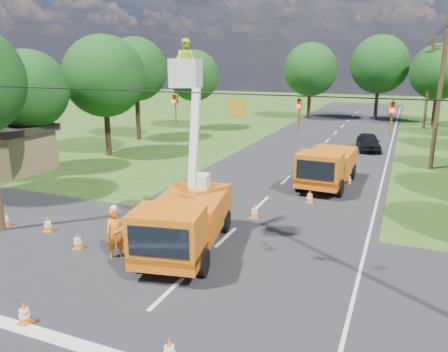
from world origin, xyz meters
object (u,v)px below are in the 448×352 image
at_px(pole_right_far, 429,81).
at_px(tree_left_f, 194,76).
at_px(traffic_cone_3, 310,196).
at_px(tree_left_d, 104,76).
at_px(traffic_cone_4, 78,241).
at_px(tree_left_e, 136,69).
at_px(pole_right_mid, 439,94).
at_px(distant_car, 368,142).
at_px(traffic_cone_6, 5,219).
at_px(traffic_cone_7, 349,178).
at_px(traffic_cone_2, 254,211).
at_px(tree_left_c, 28,90).
at_px(ground_worker, 115,234).
at_px(bucket_truck, 185,211).
at_px(tree_far_b, 380,64).
at_px(shed, 6,148).
at_px(tree_far_c, 439,72).
at_px(traffic_cone_5, 48,224).
at_px(tree_far_a, 311,69).
at_px(second_truck, 327,166).
at_px(traffic_cone_1, 169,351).

distance_m(pole_right_far, tree_left_f, 25.36).
height_order(traffic_cone_3, tree_left_d, tree_left_d).
distance_m(traffic_cone_4, tree_left_e, 25.95).
distance_m(pole_right_mid, tree_left_f, 25.36).
relative_size(distant_car, traffic_cone_6, 5.95).
bearing_deg(tree_left_e, traffic_cone_7, -22.17).
xyz_separation_m(traffic_cone_2, tree_left_f, (-15.14, 24.22, 5.33)).
relative_size(traffic_cone_6, tree_left_c, 0.09).
bearing_deg(ground_worker, bucket_truck, -3.76).
height_order(ground_worker, tree_far_b, tree_far_b).
bearing_deg(shed, tree_left_f, 81.72).
distance_m(bucket_truck, traffic_cone_7, 13.34).
relative_size(traffic_cone_2, tree_left_e, 0.08).
distance_m(ground_worker, pole_right_far, 42.18).
bearing_deg(tree_left_e, distant_car, 7.64).
xyz_separation_m(traffic_cone_3, tree_far_c, (7.22, 32.89, 5.70)).
relative_size(shed, tree_far_c, 0.60).
distance_m(distant_car, traffic_cone_5, 26.68).
bearing_deg(tree_left_f, tree_left_c, -94.63).
height_order(traffic_cone_4, pole_right_far, pole_right_far).
xyz_separation_m(traffic_cone_4, tree_left_f, (-9.77, 30.30, 5.33)).
xyz_separation_m(ground_worker, traffic_cone_7, (6.85, 13.98, -0.63)).
bearing_deg(pole_right_far, tree_far_a, 167.47).
distance_m(tree_left_d, tree_left_f, 15.01).
bearing_deg(pole_right_mid, tree_left_d, -167.99).
relative_size(ground_worker, tree_far_c, 0.22).
xyz_separation_m(distant_car, traffic_cone_7, (-0.18, -11.14, -0.36)).
bearing_deg(pole_right_mid, tree_far_c, 87.40).
height_order(bucket_truck, second_truck, bucket_truck).
height_order(traffic_cone_2, traffic_cone_5, same).
height_order(tree_left_d, tree_left_e, tree_left_e).
relative_size(traffic_cone_6, tree_left_f, 0.08).
xyz_separation_m(tree_left_e, tree_far_a, (11.80, 21.00, -0.30)).
height_order(traffic_cone_1, shed, shed).
xyz_separation_m(traffic_cone_5, traffic_cone_6, (-2.31, -0.20, 0.00)).
height_order(traffic_cone_1, tree_left_f, tree_left_f).
relative_size(traffic_cone_1, tree_left_c, 0.09).
bearing_deg(tree_left_c, tree_far_c, 51.77).
bearing_deg(pole_right_far, tree_far_c, 63.43).
distance_m(traffic_cone_5, tree_left_c, 13.30).
bearing_deg(tree_left_e, traffic_cone_3, -34.03).
bearing_deg(shed, traffic_cone_2, -6.90).
relative_size(second_truck, traffic_cone_2, 9.23).
relative_size(traffic_cone_7, pole_right_far, 0.07).
relative_size(traffic_cone_1, traffic_cone_6, 1.00).
bearing_deg(pole_right_far, tree_left_c, -128.88).
distance_m(traffic_cone_7, shed, 22.47).
bearing_deg(pole_right_far, traffic_cone_3, -101.38).
xyz_separation_m(ground_worker, tree_left_c, (-13.37, 9.34, 4.45)).
xyz_separation_m(ground_worker, tree_left_d, (-11.87, 15.34, 5.14)).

